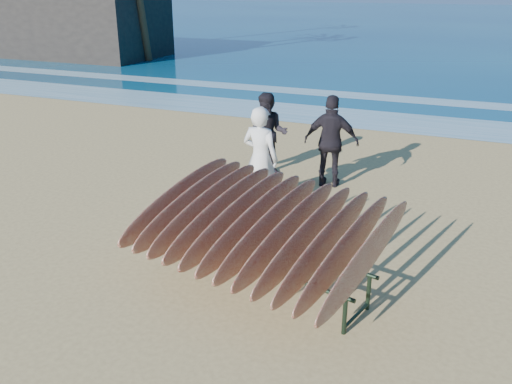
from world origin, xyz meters
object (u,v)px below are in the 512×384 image
at_px(surfboard_rack, 261,226).
at_px(building, 74,17).
at_px(person_dark_a, 268,134).
at_px(person_dark_b, 331,142).
at_px(person_white, 260,158).

distance_m(surfboard_rack, building, 26.69).
bearing_deg(person_dark_a, person_dark_b, -21.74).
distance_m(surfboard_rack, person_white, 2.80).
bearing_deg(person_dark_b, person_white, 55.17).
distance_m(person_dark_b, building, 23.76).
xyz_separation_m(person_white, building, (-17.69, 16.37, 1.13)).
bearing_deg(person_dark_b, building, -44.14).
relative_size(surfboard_rack, person_dark_b, 1.94).
height_order(person_white, building, building).
bearing_deg(surfboard_rack, building, 148.62).
relative_size(person_dark_b, building, 0.20).
bearing_deg(person_white, surfboard_rack, 119.36).
bearing_deg(building, person_dark_a, -40.27).
bearing_deg(person_white, person_dark_a, -65.74).
xyz_separation_m(person_dark_b, building, (-18.59, 14.75, 1.14)).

